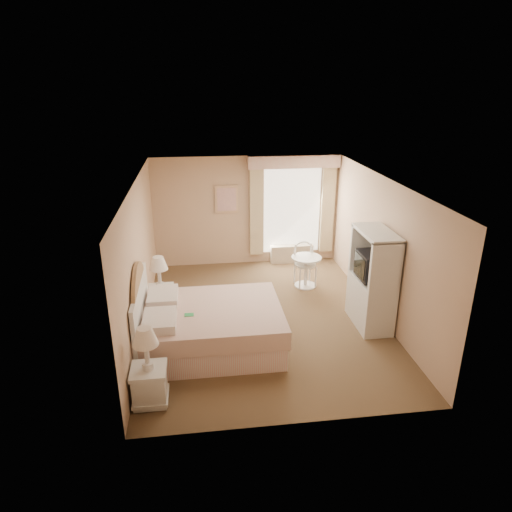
{
  "coord_description": "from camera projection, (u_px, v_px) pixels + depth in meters",
  "views": [
    {
      "loc": [
        -1.11,
        -7.24,
        4.04
      ],
      "look_at": [
        -0.11,
        0.3,
        1.1
      ],
      "focal_mm": 32.0,
      "sensor_mm": 36.0,
      "label": 1
    }
  ],
  "objects": [
    {
      "name": "nightstand_near",
      "position": [
        149.0,
        376.0,
        5.97
      ],
      "size": [
        0.46,
        0.46,
        1.12
      ],
      "color": "silver",
      "rests_on": "room"
    },
    {
      "name": "window",
      "position": [
        293.0,
        207.0,
        10.38
      ],
      "size": [
        2.05,
        0.22,
        2.51
      ],
      "color": "white",
      "rests_on": "room"
    },
    {
      "name": "framed_art",
      "position": [
        227.0,
        199.0,
        10.18
      ],
      "size": [
        0.52,
        0.04,
        0.62
      ],
      "color": "#D6AB84",
      "rests_on": "room"
    },
    {
      "name": "nightstand_far",
      "position": [
        161.0,
        293.0,
        8.29
      ],
      "size": [
        0.46,
        0.46,
        1.11
      ],
      "color": "silver",
      "rests_on": "room"
    },
    {
      "name": "bed",
      "position": [
        203.0,
        326.0,
        7.26
      ],
      "size": [
        2.29,
        1.8,
        1.59
      ],
      "color": "#D9968D",
      "rests_on": "room"
    },
    {
      "name": "cafe_chair",
      "position": [
        305.0,
        260.0,
        9.48
      ],
      "size": [
        0.49,
        0.49,
        0.92
      ],
      "rotation": [
        0.0,
        0.0,
        0.12
      ],
      "color": "silver",
      "rests_on": "room"
    },
    {
      "name": "armoire",
      "position": [
        372.0,
        287.0,
        7.84
      ],
      "size": [
        0.52,
        1.04,
        1.73
      ],
      "color": "silver",
      "rests_on": "room"
    },
    {
      "name": "round_table",
      "position": [
        306.0,
        267.0,
        9.42
      ],
      "size": [
        0.62,
        0.62,
        0.65
      ],
      "color": "silver",
      "rests_on": "room"
    },
    {
      "name": "room",
      "position": [
        264.0,
        254.0,
        7.83
      ],
      "size": [
        4.21,
        5.51,
        2.51
      ],
      "color": "brown",
      "rests_on": "ground"
    }
  ]
}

